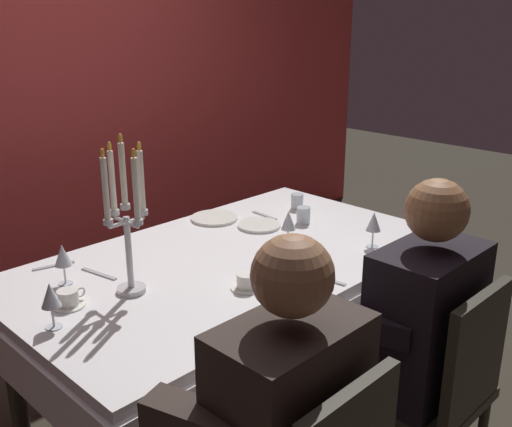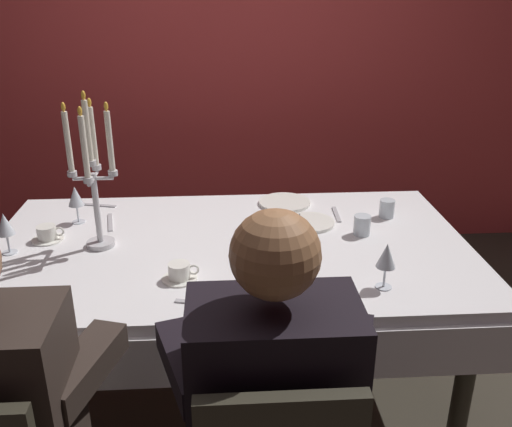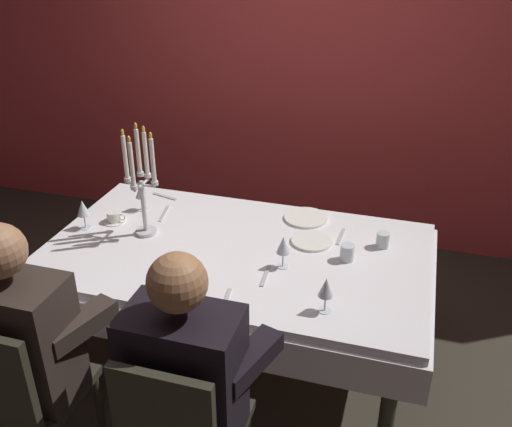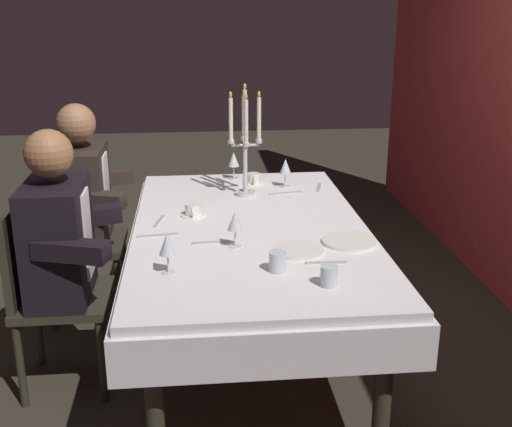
% 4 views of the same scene
% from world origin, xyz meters
% --- Properties ---
extents(ground_plane, '(12.00, 12.00, 0.00)m').
position_xyz_m(ground_plane, '(0.00, 0.00, 0.00)').
color(ground_plane, '#363126').
extents(back_wall, '(6.00, 0.12, 2.70)m').
position_xyz_m(back_wall, '(0.00, 1.66, 1.35)').
color(back_wall, '#CA3D3C').
rests_on(back_wall, ground_plane).
extents(dining_table, '(1.94, 1.14, 0.74)m').
position_xyz_m(dining_table, '(0.00, 0.00, 0.62)').
color(dining_table, white).
rests_on(dining_table, ground_plane).
extents(candelabra, '(0.19, 0.19, 0.61)m').
position_xyz_m(candelabra, '(-0.50, 0.02, 1.03)').
color(candelabra, silver).
rests_on(candelabra, dining_table).
extents(dinner_plate_0, '(0.21, 0.21, 0.01)m').
position_xyz_m(dinner_plate_0, '(0.35, 0.18, 0.75)').
color(dinner_plate_0, white).
rests_on(dinner_plate_0, dining_table).
extents(dinner_plate_1, '(0.24, 0.24, 0.01)m').
position_xyz_m(dinner_plate_1, '(0.27, 0.42, 0.75)').
color(dinner_plate_1, white).
rests_on(dinner_plate_1, dining_table).
extents(wine_glass_0, '(0.07, 0.07, 0.16)m').
position_xyz_m(wine_glass_0, '(0.26, -0.09, 0.85)').
color(wine_glass_0, silver).
rests_on(wine_glass_0, dining_table).
extents(wine_glass_1, '(0.07, 0.07, 0.16)m').
position_xyz_m(wine_glass_1, '(0.52, -0.37, 0.85)').
color(wine_glass_1, silver).
rests_on(wine_glass_1, dining_table).
extents(wine_glass_2, '(0.07, 0.07, 0.16)m').
position_xyz_m(wine_glass_2, '(-0.64, 0.26, 0.85)').
color(wine_glass_2, silver).
rests_on(wine_glass_2, dining_table).
extents(wine_glass_3, '(0.07, 0.07, 0.16)m').
position_xyz_m(wine_glass_3, '(-0.84, -0.02, 0.86)').
color(wine_glass_3, silver).
rests_on(wine_glass_3, dining_table).
extents(water_tumbler_0, '(0.07, 0.07, 0.08)m').
position_xyz_m(water_tumbler_0, '(0.70, 0.23, 0.78)').
color(water_tumbler_0, silver).
rests_on(water_tumbler_0, dining_table).
extents(water_tumbler_1, '(0.07, 0.07, 0.08)m').
position_xyz_m(water_tumbler_1, '(0.55, 0.06, 0.78)').
color(water_tumbler_1, silver).
rests_on(water_tumbler_1, dining_table).
extents(coffee_cup_0, '(0.13, 0.12, 0.06)m').
position_xyz_m(coffee_cup_0, '(-0.73, 0.08, 0.77)').
color(coffee_cup_0, white).
rests_on(coffee_cup_0, dining_table).
extents(coffee_cup_1, '(0.13, 0.12, 0.06)m').
position_xyz_m(coffee_cup_1, '(-0.18, -0.27, 0.77)').
color(coffee_cup_1, white).
rests_on(coffee_cup_1, dining_table).
extents(fork_0, '(0.03, 0.17, 0.01)m').
position_xyz_m(fork_0, '(0.48, 0.27, 0.74)').
color(fork_0, '#B7B7BC').
rests_on(fork_0, dining_table).
extents(fork_1, '(0.17, 0.06, 0.01)m').
position_xyz_m(fork_1, '(-0.60, 0.45, 0.74)').
color(fork_1, '#B7B7BC').
rests_on(fork_1, dining_table).
extents(spoon_2, '(0.03, 0.17, 0.01)m').
position_xyz_m(spoon_2, '(0.21, -0.19, 0.74)').
color(spoon_2, '#B7B7BC').
rests_on(spoon_2, dining_table).
extents(knife_3, '(0.05, 0.19, 0.01)m').
position_xyz_m(knife_3, '(-0.51, 0.24, 0.74)').
color(knife_3, '#B7B7BC').
rests_on(knife_3, dining_table).
extents(knife_4, '(0.04, 0.19, 0.01)m').
position_xyz_m(knife_4, '(0.10, -0.43, 0.74)').
color(knife_4, '#B7B7BC').
rests_on(knife_4, dining_table).
extents(fork_5, '(0.17, 0.05, 0.01)m').
position_xyz_m(fork_5, '(-0.10, -0.44, 0.74)').
color(fork_5, '#B7B7BC').
rests_on(fork_5, dining_table).
extents(seated_diner_1, '(0.63, 0.48, 1.24)m').
position_xyz_m(seated_diner_1, '(0.09, -0.89, 0.74)').
color(seated_diner_1, '#302C21').
rests_on(seated_diner_1, ground_plane).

